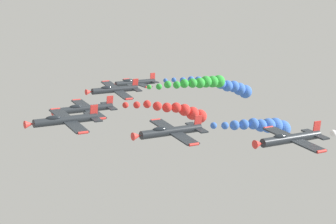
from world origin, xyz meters
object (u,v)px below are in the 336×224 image
at_px(airplane_lead, 65,120).
at_px(airplane_left_outer, 290,139).
at_px(airplane_right_outer, 114,90).
at_px(airplane_high_slot, 135,83).
at_px(airplane_left_inner, 170,131).
at_px(airplane_right_inner, 85,109).

distance_m(airplane_lead, airplane_left_outer, 29.81).
xyz_separation_m(airplane_right_outer, airplane_high_slot, (11.78, -10.90, -0.87)).
relative_size(airplane_left_inner, airplane_right_inner, 1.00).
bearing_deg(airplane_lead, airplane_high_slot, -41.40).
relative_size(airplane_right_inner, airplane_right_outer, 1.00).
distance_m(airplane_left_inner, airplane_right_outer, 33.84).
bearing_deg(airplane_left_outer, airplane_lead, 40.43).
bearing_deg(airplane_high_slot, airplane_left_outer, 169.27).
relative_size(airplane_left_outer, airplane_high_slot, 1.00).
bearing_deg(airplane_lead, airplane_left_outer, -139.57).
bearing_deg(airplane_lead, airplane_right_outer, -40.65).
bearing_deg(airplane_right_outer, airplane_high_slot, -42.78).
bearing_deg(airplane_right_outer, airplane_right_inner, 134.19).
height_order(airplane_lead, airplane_left_outer, airplane_lead).
height_order(airplane_right_inner, airplane_left_outer, airplane_left_outer).
bearing_deg(airplane_left_inner, airplane_left_outer, -143.62).
relative_size(airplane_lead, airplane_right_outer, 1.00).
bearing_deg(airplane_high_slot, airplane_right_inner, 135.77).
bearing_deg(airplane_high_slot, airplane_right_outer, 137.22).
xyz_separation_m(airplane_left_inner, airplane_right_inner, (22.41, 1.49, -0.23)).
relative_size(airplane_lead, airplane_right_inner, 1.00).
bearing_deg(airplane_right_outer, airplane_left_outer, -179.82).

